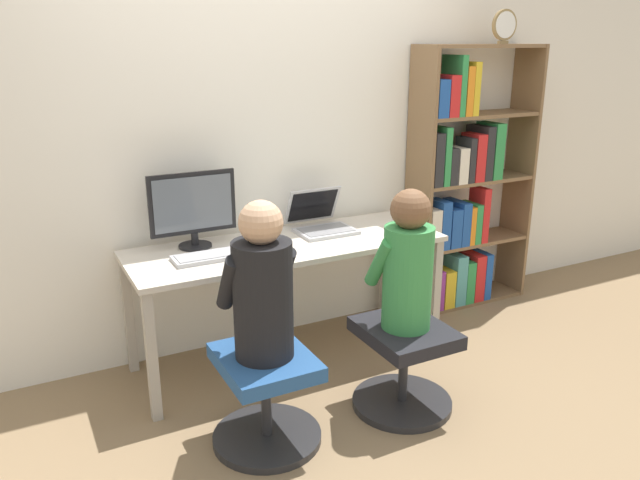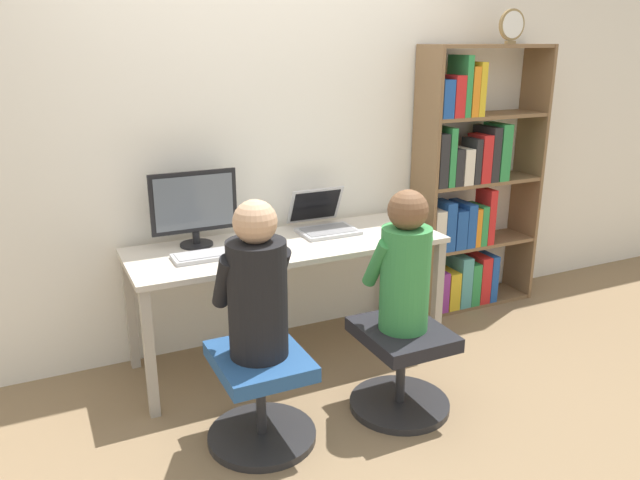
{
  "view_description": "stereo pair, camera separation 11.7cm",
  "coord_description": "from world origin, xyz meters",
  "px_view_note": "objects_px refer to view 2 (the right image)",
  "views": [
    {
      "loc": [
        -1.38,
        -2.74,
        1.81
      ],
      "look_at": [
        0.11,
        0.13,
        0.77
      ],
      "focal_mm": 35.0,
      "sensor_mm": 36.0,
      "label": 1
    },
    {
      "loc": [
        -1.28,
        -2.79,
        1.81
      ],
      "look_at": [
        0.11,
        0.13,
        0.77
      ],
      "focal_mm": 35.0,
      "sensor_mm": 36.0,
      "label": 2
    }
  ],
  "objects_px": {
    "keyboard": "(214,254)",
    "office_chair_right": "(401,364)",
    "desk_clock": "(512,25)",
    "person_at_monitor": "(257,287)",
    "person_at_laptop": "(405,266)",
    "bookshelf": "(467,196)",
    "office_chair_left": "(261,393)",
    "laptop": "(324,222)",
    "desktop_monitor": "(194,208)"
  },
  "relations": [
    {
      "from": "keyboard",
      "to": "office_chair_right",
      "type": "height_order",
      "value": "keyboard"
    },
    {
      "from": "office_chair_right",
      "to": "desk_clock",
      "type": "height_order",
      "value": "desk_clock"
    },
    {
      "from": "person_at_monitor",
      "to": "desk_clock",
      "type": "height_order",
      "value": "desk_clock"
    },
    {
      "from": "person_at_laptop",
      "to": "bookshelf",
      "type": "distance_m",
      "value": 1.42
    },
    {
      "from": "person_at_monitor",
      "to": "person_at_laptop",
      "type": "relative_size",
      "value": 1.03
    },
    {
      "from": "person_at_laptop",
      "to": "person_at_monitor",
      "type": "bearing_deg",
      "value": 176.09
    },
    {
      "from": "keyboard",
      "to": "office_chair_left",
      "type": "distance_m",
      "value": 0.8
    },
    {
      "from": "office_chair_left",
      "to": "person_at_monitor",
      "type": "relative_size",
      "value": 0.71
    },
    {
      "from": "keyboard",
      "to": "bookshelf",
      "type": "relative_size",
      "value": 0.24
    },
    {
      "from": "office_chair_right",
      "to": "desk_clock",
      "type": "distance_m",
      "value": 2.27
    },
    {
      "from": "laptop",
      "to": "office_chair_right",
      "type": "distance_m",
      "value": 1.02
    },
    {
      "from": "laptop",
      "to": "desk_clock",
      "type": "height_order",
      "value": "desk_clock"
    },
    {
      "from": "laptop",
      "to": "bookshelf",
      "type": "bearing_deg",
      "value": 2.45
    },
    {
      "from": "bookshelf",
      "to": "desk_clock",
      "type": "xyz_separation_m",
      "value": [
        0.21,
        -0.06,
        1.09
      ]
    },
    {
      "from": "desktop_monitor",
      "to": "desk_clock",
      "type": "relative_size",
      "value": 2.27
    },
    {
      "from": "office_chair_left",
      "to": "bookshelf",
      "type": "height_order",
      "value": "bookshelf"
    },
    {
      "from": "laptop",
      "to": "keyboard",
      "type": "bearing_deg",
      "value": -166.14
    },
    {
      "from": "desktop_monitor",
      "to": "laptop",
      "type": "xyz_separation_m",
      "value": [
        0.77,
        -0.04,
        -0.17
      ]
    },
    {
      "from": "desktop_monitor",
      "to": "office_chair_right",
      "type": "distance_m",
      "value": 1.39
    },
    {
      "from": "office_chair_left",
      "to": "person_at_monitor",
      "type": "height_order",
      "value": "person_at_monitor"
    },
    {
      "from": "desktop_monitor",
      "to": "bookshelf",
      "type": "bearing_deg",
      "value": 0.13
    },
    {
      "from": "bookshelf",
      "to": "desktop_monitor",
      "type": "bearing_deg",
      "value": -179.87
    },
    {
      "from": "desktop_monitor",
      "to": "keyboard",
      "type": "distance_m",
      "value": 0.31
    },
    {
      "from": "laptop",
      "to": "person_at_monitor",
      "type": "height_order",
      "value": "person_at_monitor"
    },
    {
      "from": "office_chair_right",
      "to": "person_at_monitor",
      "type": "xyz_separation_m",
      "value": [
        -0.74,
        0.06,
        0.53
      ]
    },
    {
      "from": "desktop_monitor",
      "to": "person_at_laptop",
      "type": "distance_m",
      "value": 1.21
    },
    {
      "from": "keyboard",
      "to": "bookshelf",
      "type": "xyz_separation_m",
      "value": [
        1.83,
        0.23,
        0.07
      ]
    },
    {
      "from": "desktop_monitor",
      "to": "laptop",
      "type": "distance_m",
      "value": 0.79
    },
    {
      "from": "desktop_monitor",
      "to": "keyboard",
      "type": "xyz_separation_m",
      "value": [
        0.03,
        -0.22,
        -0.21
      ]
    },
    {
      "from": "bookshelf",
      "to": "office_chair_right",
      "type": "bearing_deg",
      "value": -139.7
    },
    {
      "from": "person_at_monitor",
      "to": "office_chair_left",
      "type": "bearing_deg",
      "value": -90.0
    },
    {
      "from": "laptop",
      "to": "person_at_laptop",
      "type": "bearing_deg",
      "value": -89.02
    },
    {
      "from": "laptop",
      "to": "person_at_laptop",
      "type": "relative_size",
      "value": 0.51
    },
    {
      "from": "laptop",
      "to": "office_chair_right",
      "type": "xyz_separation_m",
      "value": [
        0.01,
        -0.87,
        -0.52
      ]
    },
    {
      "from": "laptop",
      "to": "person_at_laptop",
      "type": "height_order",
      "value": "person_at_laptop"
    },
    {
      "from": "keyboard",
      "to": "person_at_monitor",
      "type": "bearing_deg",
      "value": -89.09
    },
    {
      "from": "person_at_monitor",
      "to": "bookshelf",
      "type": "relative_size",
      "value": 0.4
    },
    {
      "from": "keyboard",
      "to": "person_at_laptop",
      "type": "xyz_separation_m",
      "value": [
        0.75,
        -0.69,
        0.05
      ]
    },
    {
      "from": "office_chair_left",
      "to": "laptop",
      "type": "bearing_deg",
      "value": 48.75
    },
    {
      "from": "office_chair_left",
      "to": "person_at_laptop",
      "type": "xyz_separation_m",
      "value": [
        0.74,
        -0.05,
        0.53
      ]
    },
    {
      "from": "office_chair_right",
      "to": "laptop",
      "type": "bearing_deg",
      "value": 90.98
    },
    {
      "from": "office_chair_left",
      "to": "office_chair_right",
      "type": "distance_m",
      "value": 0.74
    },
    {
      "from": "office_chair_right",
      "to": "person_at_laptop",
      "type": "height_order",
      "value": "person_at_laptop"
    },
    {
      "from": "office_chair_left",
      "to": "keyboard",
      "type": "bearing_deg",
      "value": 90.9
    },
    {
      "from": "person_at_monitor",
      "to": "bookshelf",
      "type": "xyz_separation_m",
      "value": [
        1.82,
        0.86,
        0.03
      ]
    },
    {
      "from": "person_at_laptop",
      "to": "office_chair_right",
      "type": "bearing_deg",
      "value": -90.0
    },
    {
      "from": "desktop_monitor",
      "to": "person_at_monitor",
      "type": "bearing_deg",
      "value": -87.02
    },
    {
      "from": "desktop_monitor",
      "to": "keyboard",
      "type": "bearing_deg",
      "value": -81.19
    },
    {
      "from": "keyboard",
      "to": "office_chair_right",
      "type": "xyz_separation_m",
      "value": [
        0.75,
        -0.69,
        -0.48
      ]
    },
    {
      "from": "desktop_monitor",
      "to": "office_chair_right",
      "type": "bearing_deg",
      "value": -49.52
    }
  ]
}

